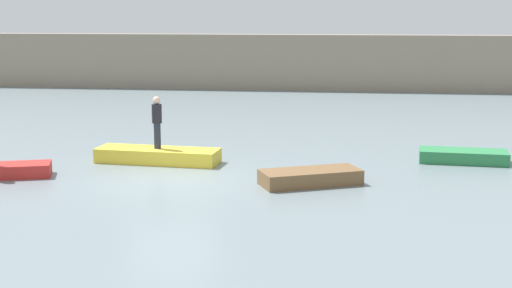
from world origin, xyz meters
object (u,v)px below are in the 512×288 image
rowboat_yellow (158,156)px  person_dark_shirt (157,119)px  rowboat_brown (310,177)px  rowboat_green (463,156)px

rowboat_yellow → person_dark_shirt: bearing=5.4°
rowboat_brown → rowboat_green: 6.01m
rowboat_brown → rowboat_green: rowboat_brown is taller
rowboat_yellow → rowboat_brown: rowboat_yellow is taller
rowboat_yellow → rowboat_green: rowboat_yellow is taller
rowboat_green → person_dark_shirt: size_ratio=1.64×
rowboat_yellow → rowboat_brown: bearing=-19.9°
person_dark_shirt → rowboat_yellow: bearing=180.0°
rowboat_green → rowboat_yellow: bearing=-167.9°
rowboat_yellow → rowboat_green: bearing=12.8°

